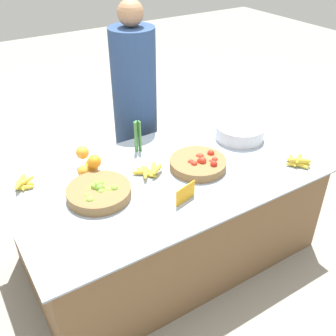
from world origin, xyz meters
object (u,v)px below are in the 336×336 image
price_sign (186,193)px  vendor_person (135,113)px  metal_bowl (240,132)px  tomato_basket (198,163)px  lime_bowl (99,192)px

price_sign → vendor_person: vendor_person is taller
metal_bowl → price_sign: bearing=-151.7°
metal_bowl → vendor_person: vendor_person is taller
tomato_basket → vendor_person: bearing=90.4°
metal_bowl → price_sign: size_ratio=2.32×
lime_bowl → price_sign: (0.39, -0.29, 0.02)m
vendor_person → metal_bowl: bearing=-53.9°
price_sign → vendor_person: size_ratio=0.10×
lime_bowl → price_sign: size_ratio=2.47×
lime_bowl → vendor_person: 0.99m
metal_bowl → price_sign: (-0.73, -0.39, 0.00)m
lime_bowl → metal_bowl: metal_bowl is taller
metal_bowl → lime_bowl: bearing=-174.6°
vendor_person → price_sign: bearing=-103.5°
lime_bowl → tomato_basket: (0.65, -0.05, -0.00)m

